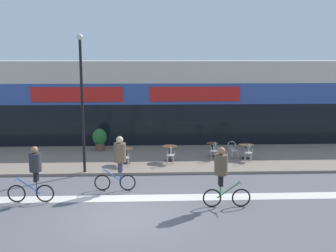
{
  "coord_description": "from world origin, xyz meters",
  "views": [
    {
      "loc": [
        0.89,
        -12.41,
        5.2
      ],
      "look_at": [
        1.61,
        5.2,
        2.11
      ],
      "focal_mm": 42.0,
      "sensor_mm": 36.0,
      "label": 1
    }
  ],
  "objects": [
    {
      "name": "cafe_chair_3_side",
      "position": [
        4.99,
        6.81,
        0.64
      ],
      "size": [
        0.58,
        0.42,
        0.9
      ],
      "rotation": [
        0.0,
        0.0,
        -0.04
      ],
      "color": "#B7B2AD",
      "rests_on": "sidewalk_slab"
    },
    {
      "name": "lamp_post",
      "position": [
        -2.15,
        4.76,
        3.56
      ],
      "size": [
        0.26,
        0.26,
        6.06
      ],
      "color": "black",
      "rests_on": "sidewalk_slab"
    },
    {
      "name": "bistro_table_2",
      "position": [
        3.98,
        7.28,
        0.62
      ],
      "size": [
        0.6,
        0.6,
        0.72
      ],
      "color": "black",
      "rests_on": "sidewalk_slab"
    },
    {
      "name": "bistro_table_0",
      "position": [
        -0.39,
        6.09,
        0.65
      ],
      "size": [
        0.69,
        0.69,
        0.75
      ],
      "color": "black",
      "rests_on": "sidewalk_slab"
    },
    {
      "name": "cyclist_2",
      "position": [
        -0.41,
        2.52,
        1.32
      ],
      "size": [
        1.64,
        0.52,
        2.19
      ],
      "rotation": [
        0.0,
        0.0,
        3.1
      ],
      "color": "black",
      "rests_on": "ground"
    },
    {
      "name": "cyclist_0",
      "position": [
        3.31,
        0.63,
        1.29
      ],
      "size": [
        1.69,
        0.48,
        2.16
      ],
      "rotation": [
        0.0,
        0.0,
        -0.01
      ],
      "color": "black",
      "rests_on": "ground"
    },
    {
      "name": "cafe_chair_1_near",
      "position": [
        1.76,
        5.86,
        0.64
      ],
      "size": [
        0.43,
        0.59,
        0.9
      ],
      "rotation": [
        0.0,
        0.0,
        1.65
      ],
      "color": "#B7B2AD",
      "rests_on": "sidewalk_slab"
    },
    {
      "name": "ground_plane",
      "position": [
        0.0,
        0.0,
        0.0
      ],
      "size": [
        120.0,
        120.0,
        0.0
      ],
      "primitive_type": "plane",
      "color": "#5B5B60"
    },
    {
      "name": "cafe_chair_3_near",
      "position": [
        5.62,
        6.18,
        0.64
      ],
      "size": [
        0.42,
        0.58,
        0.9
      ],
      "rotation": [
        0.0,
        0.0,
        1.52
      ],
      "color": "#B7B2AD",
      "rests_on": "sidewalk_slab"
    },
    {
      "name": "planter_pot",
      "position": [
        -2.01,
        8.88,
        0.79
      ],
      "size": [
        0.77,
        0.77,
        1.22
      ],
      "color": "brown",
      "rests_on": "sidewalk_slab"
    },
    {
      "name": "storefront_facade",
      "position": [
        0.0,
        11.96,
        2.48
      ],
      "size": [
        40.0,
        4.06,
        4.98
      ],
      "color": "beige",
      "rests_on": "ground"
    },
    {
      "name": "cafe_chair_2_near",
      "position": [
        3.99,
        6.66,
        0.64
      ],
      "size": [
        0.45,
        0.6,
        0.9
      ],
      "rotation": [
        0.0,
        0.0,
        1.7
      ],
      "color": "#B7B2AD",
      "rests_on": "sidewalk_slab"
    },
    {
      "name": "cyclist_1",
      "position": [
        -3.35,
        1.37,
        1.21
      ],
      "size": [
        1.69,
        0.48,
        2.08
      ],
      "rotation": [
        0.0,
        0.0,
        3.13
      ],
      "color": "black",
      "rests_on": "ground"
    },
    {
      "name": "sidewalk_slab",
      "position": [
        0.0,
        7.25,
        0.06
      ],
      "size": [
        40.0,
        5.5,
        0.12
      ],
      "primitive_type": "cube",
      "color": "gray",
      "rests_on": "ground"
    },
    {
      "name": "bike_lane_stripe",
      "position": [
        0.0,
        1.62,
        0.0
      ],
      "size": [
        36.0,
        0.7,
        0.01
      ],
      "primitive_type": "cube",
      "color": "silver",
      "rests_on": "ground"
    },
    {
      "name": "bistro_table_1",
      "position": [
        1.76,
        6.48,
        0.66
      ],
      "size": [
        0.76,
        0.76,
        0.75
      ],
      "color": "black",
      "rests_on": "sidewalk_slab"
    },
    {
      "name": "bistro_table_3",
      "position": [
        5.62,
        6.8,
        0.64
      ],
      "size": [
        0.74,
        0.74,
        0.73
      ],
      "color": "black",
      "rests_on": "sidewalk_slab"
    },
    {
      "name": "cafe_chair_0_near",
      "position": [
        -0.39,
        5.46,
        0.64
      ],
      "size": [
        0.42,
        0.59,
        0.9
      ],
      "rotation": [
        0.0,
        0.0,
        1.51
      ],
      "color": "#B7B2AD",
      "rests_on": "sidewalk_slab"
    }
  ]
}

